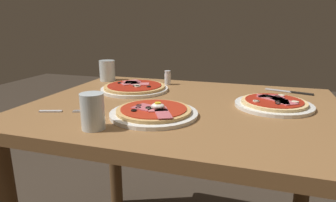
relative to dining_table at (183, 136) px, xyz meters
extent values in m
cube|color=olive|center=(0.00, 0.00, 0.11)|extent=(1.11, 0.85, 0.04)
cylinder|color=brown|center=(-0.49, 0.37, -0.28)|extent=(0.07, 0.07, 0.73)
cylinder|color=brown|center=(0.49, 0.37, -0.28)|extent=(0.07, 0.07, 0.73)
cylinder|color=white|center=(-0.06, -0.16, 0.13)|extent=(0.28, 0.28, 0.01)
cylinder|color=tan|center=(-0.06, -0.16, 0.14)|extent=(0.24, 0.24, 0.01)
cylinder|color=#B72D19|center=(-0.06, -0.16, 0.15)|extent=(0.21, 0.21, 0.00)
torus|color=black|center=(-0.07, -0.17, 0.15)|extent=(0.02, 0.02, 0.00)
torus|color=black|center=(-0.10, -0.17, 0.15)|extent=(0.02, 0.02, 0.00)
torus|color=black|center=(-0.11, -0.20, 0.15)|extent=(0.02, 0.02, 0.00)
torus|color=black|center=(-0.11, -0.15, 0.15)|extent=(0.02, 0.02, 0.00)
torus|color=black|center=(-0.06, -0.12, 0.15)|extent=(0.02, 0.02, 0.00)
cube|color=#C65B66|center=(-0.01, -0.21, 0.15)|extent=(0.08, 0.10, 0.00)
cube|color=#D16B70|center=(-0.04, -0.17, 0.15)|extent=(0.08, 0.07, 0.00)
cube|color=#C65B66|center=(-0.09, -0.16, 0.15)|extent=(0.08, 0.08, 0.00)
cylinder|color=beige|center=(-0.07, -0.16, 0.15)|extent=(0.02, 0.02, 0.00)
cylinder|color=beige|center=(-0.07, -0.16, 0.15)|extent=(0.02, 0.02, 0.00)
ellipsoid|color=white|center=(-0.04, -0.16, 0.16)|extent=(0.04, 0.03, 0.02)
cylinder|color=yellow|center=(-0.04, -0.16, 0.17)|extent=(0.02, 0.02, 0.00)
cylinder|color=white|center=(0.31, 0.07, 0.13)|extent=(0.27, 0.27, 0.01)
cylinder|color=#E5C17F|center=(0.31, 0.07, 0.14)|extent=(0.23, 0.23, 0.01)
cylinder|color=#A82314|center=(0.31, 0.07, 0.15)|extent=(0.20, 0.20, 0.00)
torus|color=black|center=(0.32, 0.04, 0.15)|extent=(0.02, 0.02, 0.00)
torus|color=black|center=(0.25, 0.03, 0.15)|extent=(0.02, 0.02, 0.00)
torus|color=black|center=(0.33, 0.12, 0.15)|extent=(0.02, 0.02, 0.00)
torus|color=black|center=(0.32, 0.02, 0.15)|extent=(0.02, 0.02, 0.00)
torus|color=black|center=(0.29, 0.10, 0.15)|extent=(0.02, 0.02, 0.00)
cube|color=#C65B66|center=(0.34, 0.05, 0.15)|extent=(0.10, 0.11, 0.00)
cube|color=#D16B70|center=(0.34, 0.04, 0.15)|extent=(0.04, 0.07, 0.00)
cube|color=#D16B70|center=(0.30, 0.09, 0.15)|extent=(0.10, 0.10, 0.00)
cube|color=#C65B66|center=(0.30, 0.11, 0.15)|extent=(0.10, 0.06, 0.00)
cylinder|color=beige|center=(0.38, 0.05, 0.15)|extent=(0.02, 0.02, 0.00)
cylinder|color=beige|center=(0.25, 0.02, 0.15)|extent=(0.02, 0.02, 0.00)
cylinder|color=beige|center=(0.34, 0.13, 0.15)|extent=(0.02, 0.02, 0.00)
cylinder|color=white|center=(-0.26, 0.15, 0.13)|extent=(0.29, 0.29, 0.01)
cylinder|color=tan|center=(-0.26, 0.15, 0.14)|extent=(0.27, 0.27, 0.01)
cylinder|color=#A82314|center=(-0.26, 0.15, 0.15)|extent=(0.23, 0.23, 0.00)
torus|color=black|center=(-0.18, 0.13, 0.15)|extent=(0.02, 0.02, 0.00)
torus|color=black|center=(-0.34, 0.16, 0.15)|extent=(0.02, 0.02, 0.00)
torus|color=black|center=(-0.25, 0.12, 0.15)|extent=(0.02, 0.02, 0.00)
torus|color=black|center=(-0.29, 0.17, 0.15)|extent=(0.02, 0.02, 0.00)
cube|color=#D16B70|center=(-0.29, 0.16, 0.15)|extent=(0.09, 0.09, 0.00)
cube|color=#C65B66|center=(-0.29, 0.19, 0.15)|extent=(0.08, 0.08, 0.00)
cube|color=#D16B70|center=(-0.24, 0.17, 0.15)|extent=(0.09, 0.08, 0.00)
cube|color=#D16B70|center=(-0.30, 0.21, 0.15)|extent=(0.08, 0.08, 0.00)
cylinder|color=beige|center=(-0.23, 0.12, 0.15)|extent=(0.02, 0.02, 0.00)
cylinder|color=beige|center=(-0.23, 0.13, 0.15)|extent=(0.02, 0.02, 0.00)
cylinder|color=beige|center=(-0.25, 0.13, 0.15)|extent=(0.03, 0.03, 0.00)
cylinder|color=silver|center=(-0.48, 0.31, 0.18)|extent=(0.08, 0.08, 0.10)
cylinder|color=silver|center=(-0.48, 0.31, 0.15)|extent=(0.07, 0.07, 0.05)
cylinder|color=silver|center=(-0.18, -0.32, 0.18)|extent=(0.07, 0.07, 0.10)
cylinder|color=silver|center=(-0.18, -0.32, 0.15)|extent=(0.06, 0.06, 0.06)
cube|color=silver|center=(-0.40, -0.22, 0.13)|extent=(0.08, 0.04, 0.00)
cube|color=silver|center=(-0.31, -0.20, 0.13)|extent=(0.04, 0.02, 0.00)
cube|color=silver|center=(-0.31, -0.20, 0.13)|extent=(0.04, 0.02, 0.00)
cube|color=silver|center=(-0.31, -0.19, 0.13)|extent=(0.04, 0.02, 0.00)
cube|color=silver|center=(-0.31, -0.19, 0.13)|extent=(0.04, 0.02, 0.00)
cube|color=silver|center=(0.34, 0.33, 0.13)|extent=(0.11, 0.05, 0.00)
cube|color=black|center=(0.43, 0.30, 0.13)|extent=(0.09, 0.04, 0.01)
cylinder|color=white|center=(-0.16, 0.31, 0.15)|extent=(0.03, 0.03, 0.05)
cylinder|color=silver|center=(-0.16, 0.31, 0.19)|extent=(0.03, 0.03, 0.01)
camera|label=1|loc=(0.25, -0.99, 0.42)|focal=31.18mm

